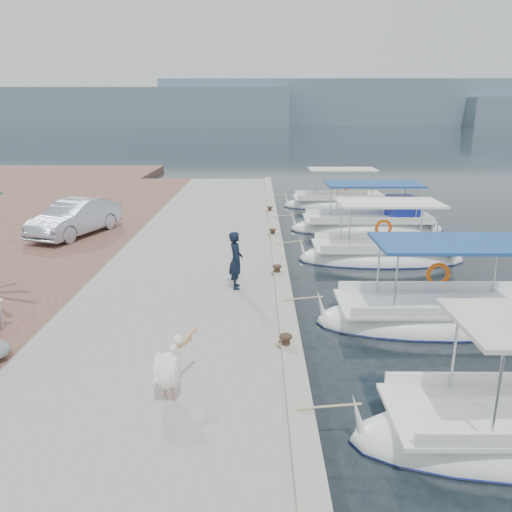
{
  "coord_description": "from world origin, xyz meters",
  "views": [
    {
      "loc": [
        -0.93,
        -13.16,
        5.36
      ],
      "look_at": [
        -1.0,
        1.26,
        1.2
      ],
      "focal_mm": 35.0,
      "sensor_mm": 36.0,
      "label": 1
    }
  ],
  "objects_px": {
    "fishing_caique_e": "(338,205)",
    "parked_car": "(75,218)",
    "fishing_caique_d": "(369,226)",
    "fishing_caique_c": "(381,257)",
    "pelican": "(169,368)",
    "fisherman": "(236,260)",
    "fishing_caique_b": "(438,319)"
  },
  "relations": [
    {
      "from": "fishing_caique_d",
      "to": "parked_car",
      "type": "relative_size",
      "value": 1.64
    },
    {
      "from": "fishing_caique_b",
      "to": "pelican",
      "type": "bearing_deg",
      "value": -145.66
    },
    {
      "from": "fishing_caique_c",
      "to": "parked_car",
      "type": "relative_size",
      "value": 1.41
    },
    {
      "from": "pelican",
      "to": "fisherman",
      "type": "distance_m",
      "value": 5.76
    },
    {
      "from": "fishing_caique_d",
      "to": "fishing_caique_e",
      "type": "xyz_separation_m",
      "value": [
        -0.51,
        6.12,
        -0.06
      ]
    },
    {
      "from": "fishing_caique_b",
      "to": "pelican",
      "type": "distance_m",
      "value": 7.72
    },
    {
      "from": "fishing_caique_c",
      "to": "fishing_caique_d",
      "type": "bearing_deg",
      "value": 83.04
    },
    {
      "from": "fishing_caique_c",
      "to": "parked_car",
      "type": "height_order",
      "value": "fishing_caique_c"
    },
    {
      "from": "fishing_caique_c",
      "to": "fishing_caique_d",
      "type": "relative_size",
      "value": 0.86
    },
    {
      "from": "fishing_caique_d",
      "to": "fisherman",
      "type": "xyz_separation_m",
      "value": [
        -5.87,
        -9.48,
        1.14
      ]
    },
    {
      "from": "pelican",
      "to": "fisherman",
      "type": "xyz_separation_m",
      "value": [
        0.94,
        5.68,
        0.29
      ]
    },
    {
      "from": "fishing_caique_e",
      "to": "pelican",
      "type": "height_order",
      "value": "fishing_caique_e"
    },
    {
      "from": "fishing_caique_d",
      "to": "fishing_caique_c",
      "type": "bearing_deg",
      "value": -96.96
    },
    {
      "from": "fishing_caique_b",
      "to": "fishing_caique_c",
      "type": "distance_m",
      "value": 5.85
    },
    {
      "from": "fisherman",
      "to": "fishing_caique_e",
      "type": "bearing_deg",
      "value": -24.93
    },
    {
      "from": "fisherman",
      "to": "parked_car",
      "type": "bearing_deg",
      "value": 40.93
    },
    {
      "from": "parked_car",
      "to": "pelican",
      "type": "bearing_deg",
      "value": -45.05
    },
    {
      "from": "fishing_caique_c",
      "to": "fishing_caique_d",
      "type": "height_order",
      "value": "same"
    },
    {
      "from": "fishing_caique_d",
      "to": "fisherman",
      "type": "relative_size",
      "value": 4.34
    },
    {
      "from": "parked_car",
      "to": "fishing_caique_d",
      "type": "bearing_deg",
      "value": 32.39
    },
    {
      "from": "fishing_caique_d",
      "to": "fishing_caique_b",
      "type": "bearing_deg",
      "value": -92.52
    },
    {
      "from": "fishing_caique_d",
      "to": "fishing_caique_e",
      "type": "bearing_deg",
      "value": 94.79
    },
    {
      "from": "fishing_caique_b",
      "to": "fishing_caique_d",
      "type": "bearing_deg",
      "value": 87.48
    },
    {
      "from": "fishing_caique_c",
      "to": "pelican",
      "type": "distance_m",
      "value": 11.95
    },
    {
      "from": "fishing_caique_b",
      "to": "parked_car",
      "type": "xyz_separation_m",
      "value": [
        -12.25,
        7.77,
        1.1
      ]
    },
    {
      "from": "fishing_caique_c",
      "to": "pelican",
      "type": "height_order",
      "value": "fishing_caique_c"
    },
    {
      "from": "fishing_caique_e",
      "to": "fishing_caique_c",
      "type": "bearing_deg",
      "value": -90.49
    },
    {
      "from": "fisherman",
      "to": "parked_car",
      "type": "height_order",
      "value": "fisherman"
    },
    {
      "from": "fishing_caique_b",
      "to": "fisherman",
      "type": "xyz_separation_m",
      "value": [
        -5.39,
        1.35,
        1.21
      ]
    },
    {
      "from": "fishing_caique_e",
      "to": "parked_car",
      "type": "distance_m",
      "value": 15.32
    },
    {
      "from": "fishing_caique_d",
      "to": "fisherman",
      "type": "height_order",
      "value": "fishing_caique_d"
    },
    {
      "from": "parked_car",
      "to": "fishing_caique_e",
      "type": "bearing_deg",
      "value": 55.79
    }
  ]
}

